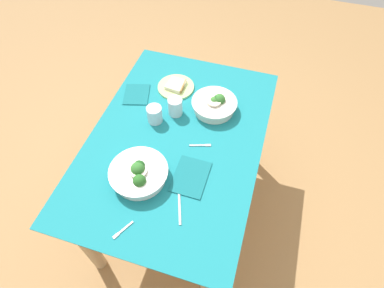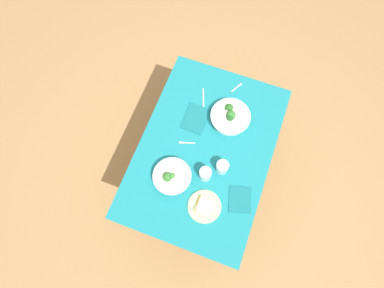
# 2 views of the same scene
# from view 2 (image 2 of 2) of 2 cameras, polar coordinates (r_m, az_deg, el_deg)

# --- Properties ---
(ground_plane) EXTENTS (6.00, 6.00, 0.00)m
(ground_plane) POSITION_cam_2_polar(r_m,az_deg,el_deg) (2.76, 1.80, -5.81)
(ground_plane) COLOR #9E7547
(dining_table) EXTENTS (1.25, 0.85, 0.70)m
(dining_table) POSITION_cam_2_polar(r_m,az_deg,el_deg) (2.19, 2.25, -2.10)
(dining_table) COLOR #197A84
(dining_table) RESTS_ON ground_plane
(broccoli_bowl_far) EXTENTS (0.27, 0.27, 0.11)m
(broccoli_bowl_far) POSITION_cam_2_polar(r_m,az_deg,el_deg) (2.14, 6.88, 4.84)
(broccoli_bowl_far) COLOR white
(broccoli_bowl_far) RESTS_ON dining_table
(broccoli_bowl_near) EXTENTS (0.24, 0.24, 0.10)m
(broccoli_bowl_near) POSITION_cam_2_polar(r_m,az_deg,el_deg) (1.99, -3.65, -5.92)
(broccoli_bowl_near) COLOR silver
(broccoli_bowl_near) RESTS_ON dining_table
(bread_side_plate) EXTENTS (0.21, 0.21, 0.03)m
(bread_side_plate) POSITION_cam_2_polar(r_m,az_deg,el_deg) (1.98, 2.23, -11.15)
(bread_side_plate) COLOR #B7D684
(bread_side_plate) RESTS_ON dining_table
(water_glass_center) EXTENTS (0.08, 0.08, 0.10)m
(water_glass_center) POSITION_cam_2_polar(r_m,az_deg,el_deg) (1.98, 2.41, -5.43)
(water_glass_center) COLOR silver
(water_glass_center) RESTS_ON dining_table
(water_glass_side) EXTENTS (0.08, 0.08, 0.09)m
(water_glass_side) POSITION_cam_2_polar(r_m,az_deg,el_deg) (2.01, 5.46, -4.16)
(water_glass_side) COLOR silver
(water_glass_side) RESTS_ON dining_table
(fork_by_far_bowl) EXTENTS (0.09, 0.06, 0.00)m
(fork_by_far_bowl) POSITION_cam_2_polar(r_m,az_deg,el_deg) (2.29, 8.10, 10.09)
(fork_by_far_bowl) COLOR #B7B7BC
(fork_by_far_bowl) RESTS_ON dining_table
(fork_by_near_bowl) EXTENTS (0.04, 0.11, 0.00)m
(fork_by_near_bowl) POSITION_cam_2_polar(r_m,az_deg,el_deg) (2.09, -1.04, 0.22)
(fork_by_near_bowl) COLOR #B7B7BC
(fork_by_near_bowl) RESTS_ON dining_table
(table_knife_left) EXTENTS (0.18, 0.07, 0.00)m
(table_knife_left) POSITION_cam_2_polar(r_m,az_deg,el_deg) (2.22, 2.06, 7.83)
(table_knife_left) COLOR #B7B7BC
(table_knife_left) RESTS_ON dining_table
(napkin_folded_upper) EXTENTS (0.20, 0.15, 0.01)m
(napkin_folded_upper) POSITION_cam_2_polar(r_m,az_deg,el_deg) (2.16, 0.64, 4.64)
(napkin_folded_upper) COLOR #156870
(napkin_folded_upper) RESTS_ON dining_table
(napkin_folded_lower) EXTENTS (0.19, 0.18, 0.01)m
(napkin_folded_lower) POSITION_cam_2_polar(r_m,az_deg,el_deg) (2.02, 8.64, -9.84)
(napkin_folded_lower) COLOR #156870
(napkin_folded_lower) RESTS_ON dining_table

